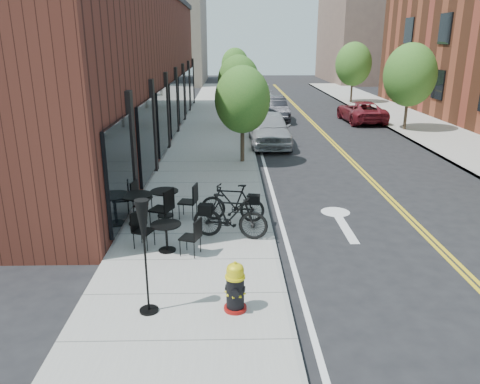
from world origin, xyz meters
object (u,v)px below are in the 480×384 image
object	(u,v)px
bistro_set_a	(166,233)
bistro_set_b	(165,199)
parked_car_c	(260,94)
bicycle_left	(232,203)
parked_car_a	(270,129)
bistro_set_c	(137,205)
parked_car_b	(272,109)
bicycle_right	(230,216)
parked_car_far	(361,112)
fire_hydrant	(235,287)
patio_umbrella	(144,233)

from	to	relation	value
bistro_set_a	bistro_set_b	size ratio (longest dim) A/B	0.90
bistro_set_a	parked_car_c	distance (m)	29.06
bicycle_left	parked_car_a	bearing A→B (deg)	179.89
bistro_set_a	bistro_set_c	xyz separation A→B (m)	(-1.00, 1.72, 0.10)
bistro_set_a	parked_car_b	bearing A→B (deg)	98.03
bicycle_right	parked_car_far	bearing A→B (deg)	-12.51
fire_hydrant	parked_car_a	distance (m)	14.82
bistro_set_c	patio_umbrella	distance (m)	4.53
bistro_set_b	bistro_set_a	bearing A→B (deg)	-69.60
parked_car_b	parked_car_c	distance (m)	9.31
parked_car_a	parked_car_far	distance (m)	9.03
bicycle_left	parked_car_far	xyz separation A→B (m)	(8.06, 16.81, 0.00)
bicycle_left	patio_umbrella	distance (m)	4.83
fire_hydrant	bistro_set_c	bearing A→B (deg)	133.43
bistro_set_b	parked_car_b	xyz separation A→B (m)	(4.53, 17.18, 0.13)
bicycle_left	bicycle_right	bearing A→B (deg)	6.87
bistro_set_c	parked_car_far	distance (m)	20.02
patio_umbrella	bicycle_right	bearing A→B (deg)	65.68
fire_hydrant	bicycle_right	size ratio (longest dim) A/B	0.51
bicycle_left	parked_car_c	size ratio (longest dim) A/B	0.39
fire_hydrant	parked_car_a	xyz separation A→B (m)	(1.83, 14.71, 0.23)
parked_car_c	bicycle_left	bearing A→B (deg)	-94.98
fire_hydrant	bistro_set_b	size ratio (longest dim) A/B	0.52
parked_car_c	fire_hydrant	bearing A→B (deg)	-94.20
bistro_set_c	parked_car_b	distance (m)	18.50
fire_hydrant	bicycle_left	distance (m)	4.44
bistro_set_b	bicycle_left	bearing A→B (deg)	-0.38
bicycle_right	bistro_set_c	size ratio (longest dim) A/B	0.94
bicycle_left	parked_car_a	distance (m)	10.43
bicycle_right	bistro_set_b	size ratio (longest dim) A/B	1.03
parked_car_c	parked_car_far	xyz separation A→B (m)	(5.58, -10.09, -0.01)
bicycle_right	patio_umbrella	xyz separation A→B (m)	(-1.50, -3.31, 0.97)
fire_hydrant	parked_car_c	size ratio (longest dim) A/B	0.21
parked_car_b	patio_umbrella	bearing A→B (deg)	-104.49
bicycle_left	parked_car_far	bearing A→B (deg)	164.49
bicycle_left	parked_car_b	size ratio (longest dim) A/B	0.39
bicycle_right	parked_car_a	world-z (taller)	parked_car_a
parked_car_c	parked_car_b	bearing A→B (deg)	-88.71
patio_umbrella	parked_car_b	size ratio (longest dim) A/B	0.48
patio_umbrella	parked_car_far	xyz separation A→B (m)	(9.62, 21.27, -1.01)
patio_umbrella	bistro_set_c	bearing A→B (deg)	102.97
bistro_set_c	bicycle_left	bearing A→B (deg)	25.73
bicycle_left	bistro_set_b	xyz separation A→B (m)	(-1.89, 0.42, -0.04)
bistro_set_a	parked_car_c	size ratio (longest dim) A/B	0.37
parked_car_a	bicycle_left	bearing A→B (deg)	-100.28
patio_umbrella	parked_car_c	distance (m)	31.63
bistro_set_c	parked_car_b	world-z (taller)	parked_car_b
fire_hydrant	bicycle_left	xyz separation A→B (m)	(-0.02, 4.44, 0.07)
bistro_set_b	parked_car_a	xyz separation A→B (m)	(3.74, 9.85, 0.19)
parked_car_a	bistro_set_c	bearing A→B (deg)	-112.96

